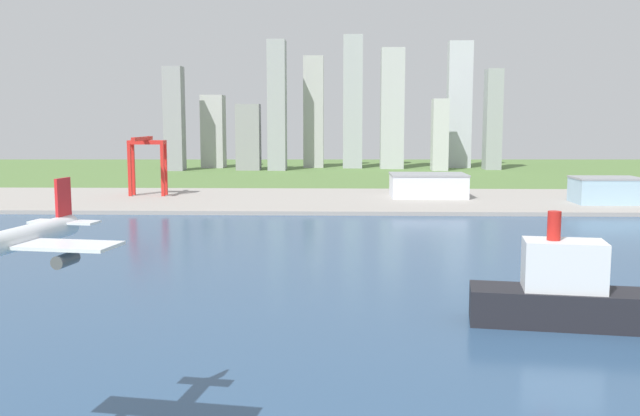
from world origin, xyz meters
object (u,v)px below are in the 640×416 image
(warehouse_main, at_px, (428,185))
(port_crane_red, at_px, (146,153))
(airplane_landing, at_px, (6,243))
(warehouse_annex, at_px, (606,190))
(cargo_ship, at_px, (576,295))

(warehouse_main, bearing_deg, port_crane_red, 179.25)
(airplane_landing, distance_m, warehouse_annex, 413.72)
(airplane_landing, height_order, warehouse_annex, airplane_landing)
(warehouse_annex, bearing_deg, cargo_ship, -112.07)
(airplane_landing, height_order, cargo_ship, airplane_landing)
(cargo_ship, bearing_deg, port_crane_red, 123.52)
(airplane_landing, xyz_separation_m, warehouse_annex, (217.84, 350.72, -26.46))
(cargo_ship, distance_m, warehouse_annex, 285.22)
(cargo_ship, height_order, warehouse_annex, cargo_ship)
(warehouse_main, bearing_deg, airplane_landing, -105.78)
(port_crane_red, bearing_deg, warehouse_main, -0.75)
(airplane_landing, relative_size, cargo_ship, 0.64)
(port_crane_red, relative_size, warehouse_annex, 1.07)
(warehouse_main, distance_m, warehouse_annex, 114.24)
(airplane_landing, distance_m, warehouse_main, 399.56)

